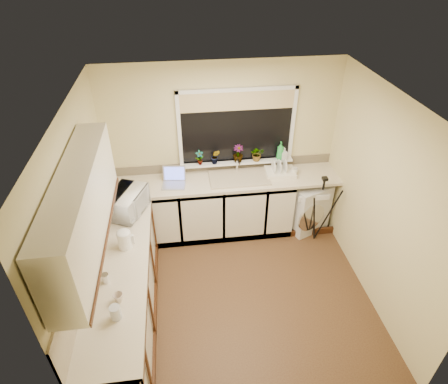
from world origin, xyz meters
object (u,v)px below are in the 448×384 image
Objects in this scene: plant_d at (257,154)px; soap_bottle_green at (280,151)px; tripod at (319,210)px; plant_a at (200,158)px; glass_jug at (116,312)px; plant_b at (215,157)px; dish_rack at (280,172)px; cup_back at (294,171)px; soap_bottle_clear at (284,154)px; laptop at (174,180)px; kettle at (125,240)px; steel_jar at (105,278)px; cup_left at (118,298)px; plant_c at (238,154)px; microwave at (127,202)px; washing_machine at (305,205)px.

soap_bottle_green is at bearing -0.44° from plant_d.
plant_a is (-1.61, 0.58, 0.62)m from tripod.
glass_jug is 2.58m from plant_b.
tripod is (0.49, -0.42, -0.40)m from dish_rack.
plant_a is 1.34m from cup_back.
glass_jug is 0.66× the size of plant_a.
cup_back is (-0.30, 0.40, 0.41)m from tripod.
soap_bottle_green is 1.47× the size of soap_bottle_clear.
laptop is 0.47m from plant_a.
kettle is 2.38m from dish_rack.
glass_jug is 1.42× the size of steel_jar.
cup_back is at bearing -56.70° from soap_bottle_clear.
plant_b is at bearing 61.67° from cup_left.
tripod is 4.25× the size of plant_c.
steel_jar is at bearing -164.84° from microwave.
soap_bottle_green is at bearing 45.86° from cup_left.
microwave is (-2.06, -0.61, 0.12)m from dish_rack.
plant_d is at bearing 137.91° from washing_machine.
dish_rack is 2.24× the size of soap_bottle_clear.
plant_d is at bearing 177.50° from soap_bottle_clear.
glass_jug is at bearing -136.45° from cup_back.
soap_bottle_clear is at bearing -0.38° from plant_a.
cup_back is at bearing -48.55° from soap_bottle_green.
microwave is at bearing -140.65° from plant_a.
plant_b is (1.16, 0.77, 0.11)m from microwave.
dish_rack is at bearing 154.65° from tripod.
steel_jar is 0.83× the size of cup_back.
cup_left is (-2.04, -1.96, 0.01)m from dish_rack.
plant_d is at bearing 158.56° from tripod.
plant_c reaches higher than steel_jar.
soap_bottle_clear is at bearing -1.89° from plant_c.
tripod is (2.53, 0.82, -0.47)m from kettle.
glass_jug is 2.76m from plant_c.
laptop is 1.31m from kettle.
cup_back is (0.19, -0.02, 0.02)m from dish_rack.
steel_jar is 2.94m from soap_bottle_clear.
plant_a reaches higher than soap_bottle_clear.
microwave reaches higher than dish_rack.
plant_b is at bearing -0.68° from plant_a.
plant_b reaches higher than tripod.
plant_c is (-0.99, 0.26, 0.79)m from washing_machine.
glass_jug is 0.27× the size of microwave.
soap_bottle_clear reaches higher than glass_jug.
plant_a reaches higher than kettle.
cup_back is at bearing 28.47° from kettle.
kettle is 0.48× the size of dish_rack.
microwave is 2.47× the size of plant_a.
glass_jug is 2.91m from plant_d.
plant_b is at bearing 170.61° from cup_back.
dish_rack is 0.38× the size of tripod.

